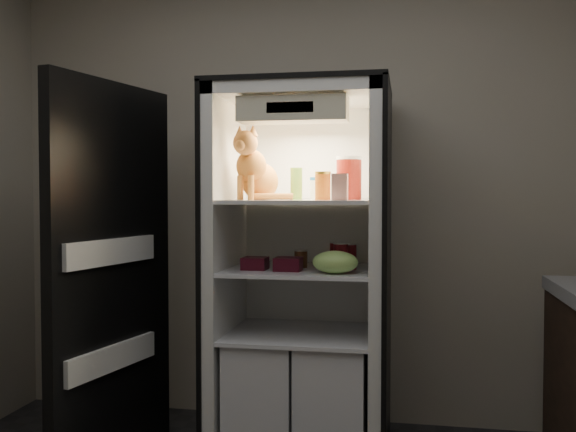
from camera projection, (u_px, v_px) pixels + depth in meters
name	position (u px, v px, depth m)	size (l,w,h in m)	color
room_shell	(229.00, 96.00, 1.96)	(3.60, 3.60, 3.60)	white
refrigerator	(302.00, 295.00, 3.34)	(0.90, 0.72, 1.88)	white
fridge_door	(112.00, 279.00, 3.06)	(0.24, 0.86, 1.85)	black
tabby_cat	(256.00, 172.00, 3.27)	(0.31, 0.37, 0.38)	#B45217
parmesan_shaker	(296.00, 184.00, 3.28)	(0.06, 0.06, 0.16)	green
mayo_tub	(318.00, 188.00, 3.37)	(0.08, 0.08, 0.12)	white
salsa_jar	(323.00, 186.00, 3.18)	(0.08, 0.08, 0.14)	maroon
pepper_jar	(349.00, 178.00, 3.26)	(0.13, 0.13, 0.22)	#AB2A16
cream_carton	(340.00, 187.00, 3.03)	(0.07, 0.07, 0.13)	silver
soda_can_a	(337.00, 255.00, 3.29)	(0.07, 0.07, 0.13)	black
soda_can_b	(350.00, 257.00, 3.21)	(0.07, 0.07, 0.13)	black
soda_can_c	(341.00, 257.00, 3.16)	(0.07, 0.07, 0.14)	black
condiment_jar	(301.00, 258.00, 3.31)	(0.07, 0.07, 0.09)	#543018
grape_bag	(335.00, 262.00, 3.05)	(0.22, 0.16, 0.11)	#91CF60
berry_box_left	(255.00, 263.00, 3.22)	(0.12, 0.12, 0.06)	#450B1B
berry_box_right	(288.00, 264.00, 3.17)	(0.13, 0.13, 0.07)	#450B1B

